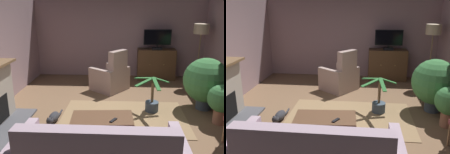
{
  "view_description": "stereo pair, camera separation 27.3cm",
  "coord_description": "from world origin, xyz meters",
  "views": [
    {
      "loc": [
        0.18,
        -4.65,
        2.34
      ],
      "look_at": [
        -0.08,
        0.17,
        0.88
      ],
      "focal_mm": 39.18,
      "sensor_mm": 36.0,
      "label": 1
    },
    {
      "loc": [
        0.45,
        -4.63,
        2.34
      ],
      "look_at": [
        -0.08,
        0.17,
        0.88
      ],
      "focal_mm": 39.18,
      "sensor_mm": 36.0,
      "label": 2
    }
  ],
  "objects": [
    {
      "name": "rug_central",
      "position": [
        0.17,
        0.12,
        0.01
      ],
      "size": [
        2.65,
        1.73,
        0.01
      ],
      "primitive_type": "cube",
      "color": "#8E704C",
      "rests_on": "ground_plane"
    },
    {
      "name": "television",
      "position": [
        1.17,
        2.95,
        1.29
      ],
      "size": [
        0.84,
        0.2,
        0.61
      ],
      "color": "black",
      "rests_on": "tv_cabinet"
    },
    {
      "name": "armchair_facing_sofa",
      "position": [
        -0.2,
        1.86,
        0.36
      ],
      "size": [
        1.16,
        1.16,
        1.15
      ],
      "color": "#A3897F",
      "rests_on": "ground_plane"
    },
    {
      "name": "potted_plant_leafy_by_curtain",
      "position": [
        2.0,
        0.67,
        0.67
      ],
      "size": [
        1.01,
        1.01,
        1.19
      ],
      "color": "#3D4C5B",
      "rests_on": "ground_plane"
    },
    {
      "name": "ground_plane",
      "position": [
        0.0,
        0.0,
        -0.02
      ],
      "size": [
        6.05,
        7.2,
        0.04
      ],
      "primitive_type": "cube",
      "color": "brown"
    },
    {
      "name": "tv_remote",
      "position": [
        -0.0,
        -0.9,
        0.44
      ],
      "size": [
        0.13,
        0.17,
        0.02
      ],
      "primitive_type": "cube",
      "rotation": [
        0.0,
        0.0,
        4.18
      ],
      "color": "black",
      "rests_on": "coffee_table"
    },
    {
      "name": "cat",
      "position": [
        -1.27,
        -0.17,
        0.1
      ],
      "size": [
        0.21,
        0.71,
        0.21
      ],
      "color": "#2D2D33",
      "rests_on": "ground_plane"
    },
    {
      "name": "potted_plant_tall_palm_by_window",
      "position": [
        2.11,
        -0.04,
        0.5
      ],
      "size": [
        0.56,
        0.56,
        0.81
      ],
      "color": "#99664C",
      "rests_on": "ground_plane"
    },
    {
      "name": "tv_cabinet",
      "position": [
        1.17,
        3.0,
        0.46
      ],
      "size": [
        1.18,
        0.53,
        0.97
      ],
      "color": "#352315",
      "rests_on": "ground_plane"
    },
    {
      "name": "floor_lamp",
      "position": [
        2.35,
        2.53,
        1.53
      ],
      "size": [
        0.42,
        0.42,
        1.79
      ],
      "color": "#4C4233",
      "rests_on": "ground_plane"
    },
    {
      "name": "potted_plant_on_hearth_side",
      "position": [
        0.79,
        0.45,
        0.22
      ],
      "size": [
        0.77,
        0.82,
        0.82
      ],
      "color": "#3D4C5B",
      "rests_on": "ground_plane"
    },
    {
      "name": "wall_back",
      "position": [
        0.0,
        3.35,
        1.29
      ],
      "size": [
        6.05,
        0.1,
        2.59
      ],
      "primitive_type": "cube",
      "color": "gray",
      "rests_on": "ground_plane"
    },
    {
      "name": "coffee_table",
      "position": [
        -0.2,
        -0.77,
        0.38
      ],
      "size": [
        1.12,
        0.67,
        0.43
      ],
      "color": "brown",
      "rests_on": "ground_plane"
    }
  ]
}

